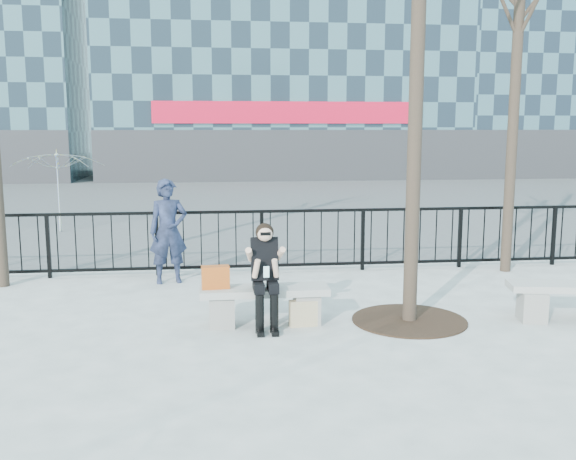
{
  "coord_description": "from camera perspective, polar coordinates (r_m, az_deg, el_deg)",
  "views": [
    {
      "loc": [
        -0.64,
        -7.99,
        2.52
      ],
      "look_at": [
        0.4,
        0.8,
        1.1
      ],
      "focal_mm": 40.0,
      "sensor_mm": 36.0,
      "label": 1
    }
  ],
  "objects": [
    {
      "name": "railing",
      "position": [
        11.18,
        -3.37,
        -1.03
      ],
      "size": [
        14.0,
        0.06,
        1.1
      ],
      "color": "black",
      "rests_on": "ground"
    },
    {
      "name": "vendor_umbrella",
      "position": [
        16.38,
        -19.7,
        3.26
      ],
      "size": [
        2.82,
        2.85,
        2.0
      ],
      "primitive_type": "imported",
      "rotation": [
        0.0,
        0.0,
        0.35
      ],
      "color": "yellow",
      "rests_on": "ground"
    },
    {
      "name": "handbag",
      "position": [
        8.23,
        -6.47,
        -4.19
      ],
      "size": [
        0.36,
        0.19,
        0.29
      ],
      "primitive_type": "cube",
      "rotation": [
        0.0,
        0.0,
        0.07
      ],
      "color": "#B84D16",
      "rests_on": "bench_main"
    },
    {
      "name": "shopping_bag",
      "position": [
        8.27,
        1.36,
        -7.41
      ],
      "size": [
        0.36,
        0.16,
        0.34
      ],
      "primitive_type": "cube",
      "rotation": [
        0.0,
        0.0,
        0.08
      ],
      "color": "tan",
      "rests_on": "ground"
    },
    {
      "name": "seated_woman",
      "position": [
        8.07,
        -2.02,
        -4.14
      ],
      "size": [
        0.5,
        0.64,
        1.34
      ],
      "color": "black",
      "rests_on": "ground"
    },
    {
      "name": "standing_man",
      "position": [
        10.58,
        -10.59,
        -0.12
      ],
      "size": [
        0.69,
        0.53,
        1.7
      ],
      "primitive_type": "imported",
      "rotation": [
        0.0,
        0.0,
        0.21
      ],
      "color": "black",
      "rests_on": "ground"
    },
    {
      "name": "street_surface",
      "position": [
        23.14,
        -5.14,
        2.83
      ],
      "size": [
        60.0,
        23.0,
        0.01
      ],
      "primitive_type": "cube",
      "color": "#474747",
      "rests_on": "ground"
    },
    {
      "name": "tree_grate",
      "position": [
        8.66,
        10.72,
        -7.88
      ],
      "size": [
        1.5,
        1.5,
        0.02
      ],
      "primitive_type": "cylinder",
      "color": "black",
      "rests_on": "ground"
    },
    {
      "name": "bench_main",
      "position": [
        8.32,
        -2.1,
        -6.37
      ],
      "size": [
        1.65,
        0.46,
        0.49
      ],
      "color": "slate",
      "rests_on": "ground"
    },
    {
      "name": "ground",
      "position": [
        8.4,
        -2.09,
        -8.34
      ],
      "size": [
        120.0,
        120.0,
        0.0
      ],
      "primitive_type": "plane",
      "color": "gray",
      "rests_on": "ground"
    },
    {
      "name": "bench_second",
      "position": [
        9.31,
        23.89,
        -5.49
      ],
      "size": [
        1.63,
        0.46,
        0.49
      ],
      "rotation": [
        0.0,
        0.0,
        -0.2
      ],
      "color": "slate",
      "rests_on": "ground"
    }
  ]
}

